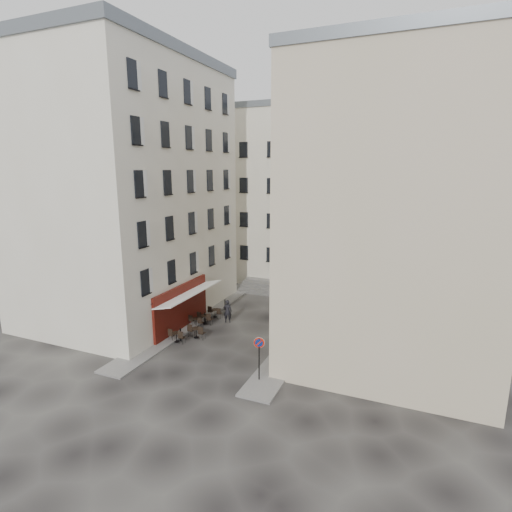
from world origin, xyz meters
The scene contains 18 objects.
ground centered at (0.00, 0.00, 0.00)m, with size 90.00×90.00×0.00m, color black.
sidewalk_left centered at (-4.50, 4.00, 0.06)m, with size 2.00×22.00×0.12m, color slate.
sidewalk_right centered at (4.50, 3.00, 0.06)m, with size 2.00×18.00×0.12m, color slate.
building_left centered at (-10.50, 3.00, 10.31)m, with size 12.20×16.20×20.60m.
building_right centered at (10.50, 3.50, 9.31)m, with size 12.20×14.20×18.60m.
building_back centered at (-1.00, 19.00, 9.31)m, with size 18.20×10.20×18.60m.
cafe_storefront centered at (-4.32, 1.00, 1.88)m, with size 1.74×7.30×3.50m.
stone_steps centered at (0.00, 12.57, 0.40)m, with size 9.00×3.15×0.80m.
bollard_near centered at (-3.25, -1.00, 0.53)m, with size 0.12×0.12×0.98m.
bollard_mid centered at (-3.25, 2.50, 0.53)m, with size 0.12×0.12×0.98m.
bollard_far centered at (-3.25, 6.00, 0.53)m, with size 0.12×0.12×0.98m.
no_parking_sign centered at (4.07, -3.99, 1.93)m, with size 0.60×0.22×2.73m.
bistro_table_a centered at (-3.38, -1.28, 0.47)m, with size 1.31×0.61×0.92m.
bistro_table_b centered at (-2.46, -0.11, 0.50)m, with size 1.38×0.65×0.97m.
bistro_table_c centered at (-3.60, 1.74, 0.44)m, with size 1.23×0.58×0.87m.
bistro_table_d centered at (-3.26, 2.51, 0.47)m, with size 1.32×0.62×0.93m.
bistro_table_e centered at (-3.19, 4.08, 0.45)m, with size 1.26×0.59×0.89m.
pedestrian centered at (-1.76, 3.54, 0.94)m, with size 0.69×0.45×1.88m, color black.
Camera 1 is at (12.08, -23.58, 12.12)m, focal length 28.00 mm.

